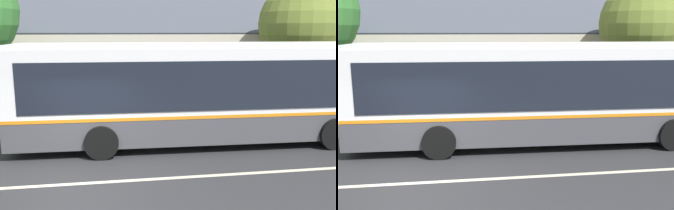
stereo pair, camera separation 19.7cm
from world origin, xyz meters
TOP-DOWN VIEW (x-y plane):
  - ground_plane at (0.00, 0.00)m, footprint 300.00×300.00m
  - sidewalk_far at (0.00, 6.00)m, footprint 60.00×3.00m
  - lane_divider_stripe at (0.00, 0.00)m, footprint 60.00×0.16m
  - community_building at (0.22, 14.38)m, footprint 25.84×10.90m
  - transit_bus at (3.94, 2.90)m, footprint 12.55×2.99m
  - bench_by_building at (-2.25, 5.85)m, footprint 1.66×0.51m
  - street_tree_primary at (9.27, 6.98)m, footprint 3.78×3.78m

SIDE VIEW (x-z plane):
  - ground_plane at x=0.00m, z-range 0.00..0.00m
  - lane_divider_stripe at x=0.00m, z-range 0.00..0.01m
  - sidewalk_far at x=0.00m, z-range 0.00..0.15m
  - bench_by_building at x=-2.25m, z-range 0.10..1.04m
  - transit_bus at x=3.94m, z-range 0.12..3.43m
  - community_building at x=0.22m, z-range -1.45..5.24m
  - street_tree_primary at x=9.27m, z-range 1.03..6.91m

